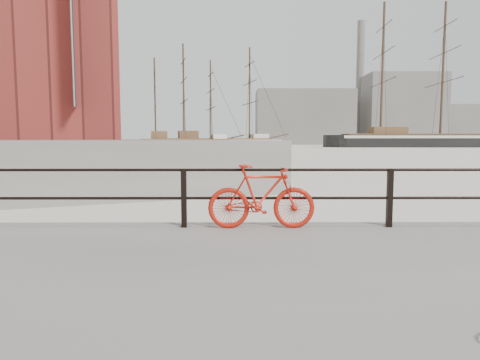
% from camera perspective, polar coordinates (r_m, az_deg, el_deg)
% --- Properties ---
extents(ground, '(400.00, 400.00, 0.00)m').
position_cam_1_polar(ground, '(8.00, 18.77, -8.18)').
color(ground, white).
rests_on(ground, ground).
extents(far_quay, '(78.44, 148.07, 1.80)m').
position_cam_1_polar(far_quay, '(87.71, -25.71, 4.33)').
color(far_quay, gray).
rests_on(far_quay, ground).
extents(guardrail, '(28.00, 0.10, 1.00)m').
position_cam_1_polar(guardrail, '(7.70, 19.33, -2.27)').
color(guardrail, black).
rests_on(guardrail, promenade).
extents(bicycle, '(1.79, 0.29, 1.08)m').
position_cam_1_polar(bicycle, '(7.16, 2.88, -2.23)').
color(bicycle, red).
rests_on(bicycle, promenade).
extents(barque_black, '(59.42, 21.24, 33.36)m').
position_cam_1_polar(barque_black, '(106.88, 25.07, 3.99)').
color(barque_black, black).
rests_on(barque_black, ground).
extents(schooner_mid, '(32.16, 19.43, 21.49)m').
position_cam_1_polar(schooner_mid, '(88.20, -3.02, 4.29)').
color(schooner_mid, beige).
rests_on(schooner_mid, ground).
extents(schooner_left, '(25.62, 15.74, 18.16)m').
position_cam_1_polar(schooner_left, '(85.41, -7.50, 4.21)').
color(schooner_left, silver).
rests_on(schooner_left, ground).
extents(workboat_far, '(10.02, 9.89, 7.00)m').
position_cam_1_polar(workboat_far, '(54.48, -27.42, 2.93)').
color(workboat_far, black).
rests_on(workboat_far, ground).
extents(apartment_cream, '(24.16, 21.40, 21.20)m').
position_cam_1_polar(apartment_cream, '(78.59, -27.98, 12.58)').
color(apartment_cream, beige).
rests_on(apartment_cream, far_quay).
extents(apartment_grey, '(26.02, 22.15, 23.20)m').
position_cam_1_polar(apartment_grey, '(100.48, -26.78, 11.52)').
color(apartment_grey, '#9E9E99').
rests_on(apartment_grey, far_quay).
extents(apartment_brick, '(27.87, 22.90, 21.20)m').
position_cam_1_polar(apartment_brick, '(123.22, -25.95, 9.86)').
color(apartment_brick, brown).
rests_on(apartment_brick, far_quay).
extents(industrial_west, '(32.00, 18.00, 18.00)m').
position_cam_1_polar(industrial_west, '(149.23, 8.41, 8.18)').
color(industrial_west, gray).
rests_on(industrial_west, ground).
extents(industrial_mid, '(26.00, 20.00, 24.00)m').
position_cam_1_polar(industrial_mid, '(163.17, 20.53, 8.72)').
color(industrial_mid, gray).
rests_on(industrial_mid, ground).
extents(industrial_east, '(20.00, 16.00, 14.00)m').
position_cam_1_polar(industrial_east, '(176.85, 26.91, 6.57)').
color(industrial_east, gray).
rests_on(industrial_east, ground).
extents(smokestack, '(2.80, 2.80, 44.00)m').
position_cam_1_polar(smokestack, '(164.77, 15.69, 12.32)').
color(smokestack, gray).
rests_on(smokestack, ground).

